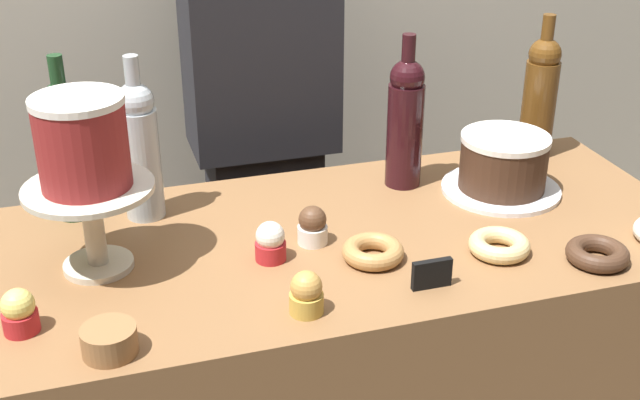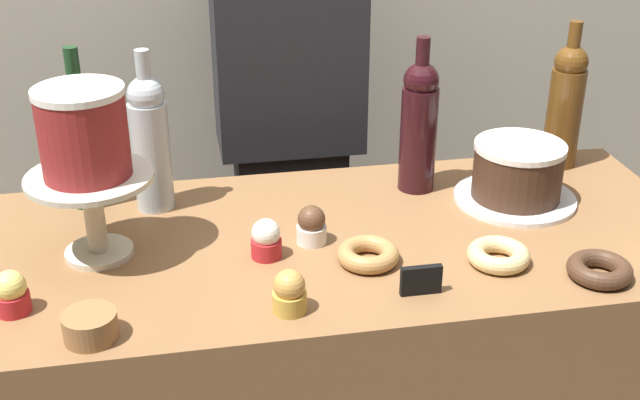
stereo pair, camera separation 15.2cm
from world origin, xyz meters
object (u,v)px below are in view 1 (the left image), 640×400
Objects in this scene: chocolate_round_cake at (503,162)px; cupcake_chocolate at (313,226)px; cupcake_vanilla at (270,242)px; cookie_stack at (109,341)px; donut_glazed at (499,245)px; cake_stand_pedestal at (92,213)px; cupcake_caramel at (306,294)px; donut_maple at (373,251)px; barista_figure at (263,149)px; price_sign_chalkboard at (432,274)px; cupcake_lemon at (19,312)px; donut_chocolate at (597,254)px; wine_bottle_dark_red at (405,120)px; wine_bottle_amber at (540,95)px; wine_bottle_clear at (140,148)px; white_layer_cake at (82,142)px; wine_bottle_green at (68,147)px.

chocolate_round_cake is 2.46× the size of cupcake_chocolate.
cupcake_vanilla is 0.36m from cookie_stack.
cookie_stack is (-0.70, -0.10, 0.01)m from donut_glazed.
cupcake_chocolate and cupcake_vanilla have the same top height.
cake_stand_pedestal is 2.99× the size of cupcake_caramel.
donut_maple is 0.73m from barista_figure.
chocolate_round_cake is 2.61× the size of price_sign_chalkboard.
barista_figure is (0.57, 0.77, -0.10)m from cupcake_lemon.
chocolate_round_cake is at bearing 5.03° from cake_stand_pedestal.
cookie_stack is at bearing -178.58° from donut_chocolate.
wine_bottle_dark_red is 4.65× the size of price_sign_chalkboard.
cake_stand_pedestal reaches higher than cookie_stack.
wine_bottle_amber is 4.38× the size of cupcake_caramel.
chocolate_round_cake is 2.46× the size of cupcake_lemon.
donut_glazed is (0.31, -0.14, -0.02)m from cupcake_chocolate.
wine_bottle_amber is at bearing 52.86° from donut_glazed.
wine_bottle_clear reaches higher than donut_chocolate.
wine_bottle_amber is at bearing 9.93° from wine_bottle_dark_red.
chocolate_round_cake reaches higher than cupcake_caramel.
barista_figure is (-0.21, 0.44, -0.21)m from wine_bottle_dark_red.
cupcake_chocolate is 0.13m from donut_maple.
cookie_stack is at bearing -89.68° from white_layer_cake.
price_sign_chalkboard is at bearing -23.32° from cake_stand_pedestal.
donut_maple is 1.33× the size of cookie_stack.
cupcake_lemon is at bearing -127.95° from white_layer_cake.
donut_chocolate is at bearing -4.45° from cupcake_lemon.
donut_chocolate is 0.40m from donut_maple.
chocolate_round_cake reaches higher than price_sign_chalkboard.
cookie_stack is 0.53m from price_sign_chalkboard.
wine_bottle_clear is at bearing 60.32° from cake_stand_pedestal.
wine_bottle_dark_red reaches higher than chocolate_round_cake.
wine_bottle_green is at bearing 97.34° from cake_stand_pedestal.
cake_stand_pedestal is 0.77m from barista_figure.
white_layer_cake reaches higher than donut_glazed.
wine_bottle_dark_red reaches higher than cookie_stack.
cupcake_chocolate is 0.10m from cupcake_vanilla.
wine_bottle_amber is 2.91× the size of donut_maple.
cupcake_caramel is (-0.68, -0.47, -0.11)m from wine_bottle_amber.
cupcake_caramel is at bearing -98.53° from barista_figure.
cupcake_caramel is 0.21m from donut_maple.
cake_stand_pedestal reaches higher than donut_maple.
chocolate_round_cake is 0.56× the size of wine_bottle_clear.
wine_bottle_green is 1.00m from donut_chocolate.
chocolate_round_cake is 2.46× the size of cupcake_caramel.
wine_bottle_dark_red is 0.20× the size of barista_figure.
wine_bottle_dark_red reaches higher than cake_stand_pedestal.
wine_bottle_dark_red is at bearing 33.55° from cupcake_vanilla.
cupcake_chocolate is (0.39, -0.02, -0.20)m from white_layer_cake.
cupcake_caramel is (-0.07, -0.22, 0.00)m from cupcake_chocolate.
chocolate_round_cake is at bearing 46.02° from price_sign_chalkboard.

